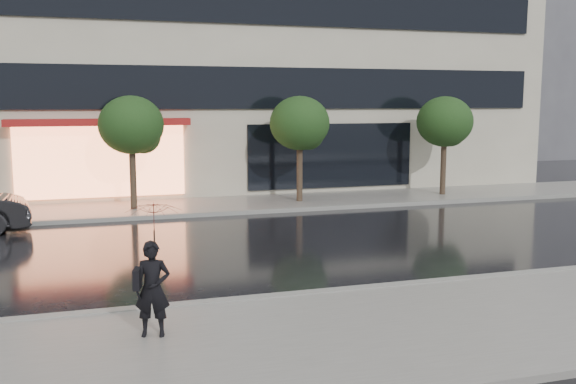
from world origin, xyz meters
name	(u,v)px	position (x,y,z in m)	size (l,w,h in m)	color
ground	(311,283)	(0.00, 0.00, 0.00)	(120.00, 120.00, 0.00)	black
sidewalk_near	(377,333)	(0.00, -3.25, 0.06)	(60.00, 4.50, 0.12)	slate
sidewalk_far	(219,205)	(0.00, 10.25, 0.06)	(60.00, 3.50, 0.12)	slate
curb_near	(328,293)	(0.00, -1.00, 0.07)	(60.00, 0.25, 0.14)	gray
curb_far	(229,213)	(0.00, 8.50, 0.07)	(60.00, 0.25, 0.14)	gray
bg_building_right	(524,43)	(26.00, 28.00, 8.00)	(12.00, 12.00, 16.00)	#4C4C54
tree_mid_west	(133,127)	(-2.94, 10.03, 2.92)	(2.20, 2.20, 3.99)	#33261C
tree_mid_east	(301,125)	(3.06, 10.03, 2.92)	(2.20, 2.20, 3.99)	#33261C
tree_far_east	(446,124)	(9.06, 10.03, 2.92)	(2.20, 2.20, 3.99)	#33261C
pedestrian_with_umbrella	(153,249)	(-3.46, -2.47, 1.52)	(1.03, 1.04, 2.14)	black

